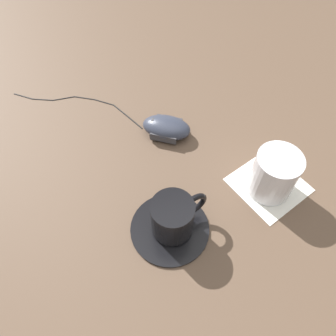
# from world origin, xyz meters

# --- Properties ---
(ground_plane) EXTENTS (3.00, 3.00, 0.00)m
(ground_plane) POSITION_xyz_m (0.00, 0.00, 0.00)
(ground_plane) COLOR brown
(saucer) EXTENTS (0.14, 0.14, 0.01)m
(saucer) POSITION_xyz_m (-0.08, 0.09, 0.00)
(saucer) COLOR black
(saucer) RESTS_ON ground
(coffee_cup) EXTENTS (0.07, 0.10, 0.07)m
(coffee_cup) POSITION_xyz_m (-0.08, 0.09, 0.05)
(coffee_cup) COLOR black
(coffee_cup) RESTS_ON saucer
(computer_mouse) EXTENTS (0.10, 0.12, 0.04)m
(computer_mouse) POSITION_xyz_m (0.14, 0.04, 0.02)
(computer_mouse) COLOR #2D3342
(computer_mouse) RESTS_ON ground
(mouse_cable) EXTENTS (0.19, 0.28, 0.00)m
(mouse_cable) POSITION_xyz_m (0.28, 0.21, 0.00)
(mouse_cable) COLOR black
(mouse_cable) RESTS_ON ground
(napkin_under_glass) EXTENTS (0.16, 0.16, 0.00)m
(napkin_under_glass) POSITION_xyz_m (-0.04, -0.12, 0.00)
(napkin_under_glass) COLOR silver
(napkin_under_glass) RESTS_ON ground
(drinking_glass) EXTENTS (0.08, 0.08, 0.09)m
(drinking_glass) POSITION_xyz_m (-0.04, -0.11, 0.05)
(drinking_glass) COLOR silver
(drinking_glass) RESTS_ON napkin_under_glass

